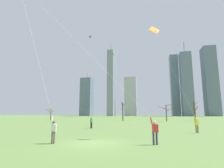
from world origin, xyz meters
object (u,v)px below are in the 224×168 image
at_px(distant_kite_high_overhead_green, 115,61).
at_px(bare_tree_leftmost, 166,112).
at_px(kite_flyer_midfield_right_orange, 191,111).
at_px(bare_tree_rightmost, 195,111).
at_px(distant_kite_low_near_trees_teal, 89,49).
at_px(kite_flyer_midfield_center_yellow, 43,84).
at_px(bystander_watching_nearby, 91,122).
at_px(bare_tree_right_of_center, 123,111).
at_px(bare_tree_far_right_edge, 51,113).
at_px(kite_flyer_foreground_left_purple, 136,110).

xyz_separation_m(distant_kite_high_overhead_green, bare_tree_leftmost, (10.94, 16.73, -10.21)).
distance_m(kite_flyer_midfield_right_orange, bare_tree_rightmost, 31.86).
relative_size(distant_kite_low_near_trees_teal, distant_kite_high_overhead_green, 1.46).
bearing_deg(kite_flyer_midfield_center_yellow, bystander_watching_nearby, 91.25).
height_order(distant_kite_low_near_trees_teal, bare_tree_leftmost, distant_kite_low_near_trees_teal).
relative_size(kite_flyer_midfield_right_orange, distant_kite_high_overhead_green, 0.73).
distance_m(kite_flyer_midfield_center_yellow, bare_tree_leftmost, 40.88).
distance_m(kite_flyer_midfield_center_yellow, distant_kite_low_near_trees_teal, 31.13).
distance_m(kite_flyer_midfield_right_orange, distant_kite_low_near_trees_teal, 30.67).
bearing_deg(distant_kite_low_near_trees_teal, kite_flyer_midfield_center_yellow, -77.17).
xyz_separation_m(kite_flyer_midfield_right_orange, bare_tree_leftmost, (-0.23, 30.35, 0.20)).
bearing_deg(bare_tree_right_of_center, bystander_watching_nearby, -90.56).
bearing_deg(distant_kite_low_near_trees_teal, distant_kite_high_overhead_green, -34.70).
relative_size(distant_kite_high_overhead_green, bare_tree_leftmost, 3.19).
distance_m(bare_tree_right_of_center, bare_tree_far_right_edge, 23.51).
xyz_separation_m(bare_tree_leftmost, bare_tree_far_right_edge, (-35.75, 1.69, -0.41)).
xyz_separation_m(distant_kite_high_overhead_green, bare_tree_rightmost, (18.28, 17.44, -9.93)).
bearing_deg(bare_tree_far_right_edge, bare_tree_leftmost, -2.70).
distance_m(kite_flyer_midfield_right_orange, distant_kite_high_overhead_green, 20.46).
bearing_deg(bare_tree_leftmost, bystander_watching_nearby, -115.70).
xyz_separation_m(distant_kite_low_near_trees_teal, bare_tree_leftmost, (18.50, 11.50, -15.12)).
relative_size(bystander_watching_nearby, distant_kite_high_overhead_green, 0.11).
relative_size(kite_flyer_midfield_right_orange, bare_tree_far_right_edge, 2.74).
height_order(distant_kite_high_overhead_green, bare_tree_leftmost, distant_kite_high_overhead_green).
relative_size(bystander_watching_nearby, bare_tree_rightmost, 0.30).
distance_m(kite_flyer_foreground_left_purple, bare_tree_rightmost, 41.14).
relative_size(kite_flyer_foreground_left_purple, bare_tree_leftmost, 3.09).
xyz_separation_m(bare_tree_rightmost, bare_tree_leftmost, (-7.34, -0.71, -0.28)).
xyz_separation_m(kite_flyer_midfield_center_yellow, bare_tree_rightmost, (19.58, 39.66, -1.58)).
bearing_deg(kite_flyer_foreground_left_purple, kite_flyer_midfield_center_yellow, -176.63).
height_order(bystander_watching_nearby, distant_kite_high_overhead_green, distant_kite_high_overhead_green).
bearing_deg(bystander_watching_nearby, distant_kite_low_near_trees_teal, 112.34).
distance_m(kite_flyer_midfield_center_yellow, bystander_watching_nearby, 13.40).
height_order(kite_flyer_midfield_right_orange, bare_tree_leftmost, kite_flyer_midfield_right_orange).
bearing_deg(bare_tree_far_right_edge, distant_kite_low_near_trees_teal, -37.39).
bearing_deg(distant_kite_high_overhead_green, bare_tree_rightmost, 43.66).
bearing_deg(bare_tree_rightmost, bystander_watching_nearby, -126.61).
relative_size(kite_flyer_foreground_left_purple, bystander_watching_nearby, 8.76).
bearing_deg(kite_flyer_midfield_right_orange, distant_kite_high_overhead_green, 129.37).
bearing_deg(kite_flyer_foreground_left_purple, bystander_watching_nearby, 120.96).
height_order(kite_flyer_midfield_right_orange, distant_kite_high_overhead_green, distant_kite_high_overhead_green).
height_order(distant_kite_low_near_trees_teal, bare_tree_rightmost, distant_kite_low_near_trees_teal).
bearing_deg(bystander_watching_nearby, kite_flyer_midfield_center_yellow, -88.75).
distance_m(bare_tree_leftmost, bare_tree_right_of_center, 12.40).
bearing_deg(bare_tree_far_right_edge, kite_flyer_midfield_center_yellow, -59.96).
relative_size(bystander_watching_nearby, bare_tree_far_right_edge, 0.42).
bearing_deg(kite_flyer_foreground_left_purple, distant_kite_low_near_trees_teal, 116.49).
bearing_deg(distant_kite_high_overhead_green, kite_flyer_foreground_left_purple, -74.83).
bearing_deg(bare_tree_leftmost, distant_kite_high_overhead_green, -123.18).
xyz_separation_m(distant_kite_low_near_trees_teal, bare_tree_rightmost, (25.84, 12.20, -14.84)).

